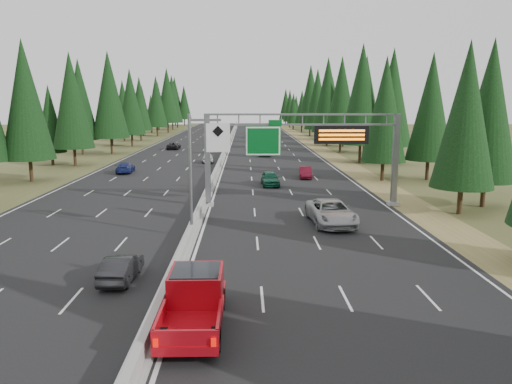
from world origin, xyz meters
TOP-DOWN VIEW (x-y plane):
  - road at (0.00, 80.00)m, footprint 32.00×260.00m
  - shoulder_right at (17.80, 80.00)m, footprint 3.60×260.00m
  - shoulder_left at (-17.80, 80.00)m, footprint 3.60×260.00m
  - median_barrier at (0.00, 80.00)m, footprint 0.70×260.00m
  - sign_gantry at (8.92, 34.88)m, footprint 16.75×0.98m
  - hov_sign_pole at (0.58, 24.97)m, footprint 2.80×0.50m
  - tree_row_right at (21.82, 63.75)m, footprint 11.70×239.83m
  - tree_row_left at (-22.06, 74.03)m, footprint 12.40×242.08m
  - silver_minivan at (9.71, 28.39)m, footprint 3.31×6.44m
  - red_pickup at (1.50, 12.15)m, footprint 2.23×6.24m
  - car_ahead_green at (6.15, 45.62)m, footprint 1.99×4.52m
  - car_ahead_dkred at (10.56, 50.95)m, footprint 1.68×4.05m
  - car_ahead_dkgrey at (6.65, 75.85)m, footprint 2.09×5.12m
  - car_ahead_white at (7.70, 118.18)m, footprint 2.73×5.70m
  - car_ahead_far at (5.60, 114.97)m, footprint 2.05×4.84m
  - car_onc_near at (-2.65, 17.05)m, footprint 1.51×3.96m
  - car_onc_blue at (-11.56, 55.79)m, footprint 2.13×4.70m
  - car_onc_white at (-2.02, 66.51)m, footprint 1.96×4.18m
  - car_onc_far at (-10.02, 88.10)m, footprint 2.27×4.84m

SIDE VIEW (x-z plane):
  - shoulder_right at x=17.80m, z-range 0.00..0.06m
  - shoulder_left at x=-17.80m, z-range 0.00..0.06m
  - road at x=0.00m, z-range 0.00..0.08m
  - median_barrier at x=0.00m, z-range -0.01..0.84m
  - car_onc_near at x=-2.65m, z-range 0.08..1.37m
  - car_ahead_dkred at x=10.56m, z-range 0.08..1.38m
  - car_onc_blue at x=-11.56m, z-range 0.08..1.41m
  - car_onc_far at x=-10.02m, z-range 0.08..1.42m
  - car_onc_white at x=-2.02m, z-range 0.08..1.47m
  - car_ahead_dkgrey at x=6.65m, z-range 0.08..1.56m
  - car_ahead_green at x=6.15m, z-range 0.08..1.60m
  - car_ahead_white at x=7.70m, z-range 0.08..1.65m
  - car_ahead_far at x=5.60m, z-range 0.08..1.71m
  - silver_minivan at x=9.71m, z-range 0.08..1.82m
  - red_pickup at x=1.50m, z-range 0.19..2.22m
  - hov_sign_pole at x=0.58m, z-range 0.72..8.72m
  - sign_gantry at x=8.92m, z-range 1.37..9.17m
  - tree_row_right at x=21.82m, z-range -0.32..18.58m
  - tree_row_left at x=-22.06m, z-range 0.03..18.79m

